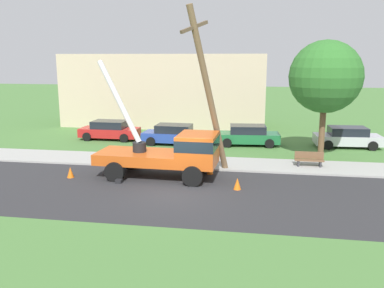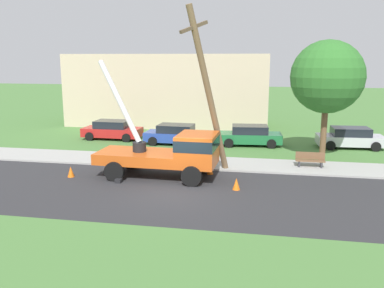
# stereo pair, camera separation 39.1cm
# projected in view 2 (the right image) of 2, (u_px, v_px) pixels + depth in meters

# --- Properties ---
(ground_plane) EXTENTS (120.00, 120.00, 0.00)m
(ground_plane) POSITION_uv_depth(u_px,v_px,m) (211.00, 141.00, 30.47)
(ground_plane) COLOR #477538
(road_asphalt) EXTENTS (80.00, 7.90, 0.01)m
(road_asphalt) POSITION_uv_depth(u_px,v_px,m) (175.00, 192.00, 18.93)
(road_asphalt) COLOR #2B2B2D
(road_asphalt) RESTS_ON ground
(sidewalk_strip) EXTENTS (80.00, 2.97, 0.10)m
(sidewalk_strip) POSITION_uv_depth(u_px,v_px,m) (195.00, 162.00, 24.15)
(sidewalk_strip) COLOR #9E9E99
(sidewalk_strip) RESTS_ON ground
(utility_truck) EXTENTS (6.76, 3.21, 5.98)m
(utility_truck) POSITION_uv_depth(u_px,v_px,m) (173.00, 151.00, 21.00)
(utility_truck) COLOR #C65119
(utility_truck) RESTS_ON ground
(leaning_utility_pole) EXTENTS (2.27, 2.94, 8.66)m
(leaning_utility_pole) POSITION_uv_depth(u_px,v_px,m) (208.00, 91.00, 20.95)
(leaning_utility_pole) COLOR brown
(leaning_utility_pole) RESTS_ON ground
(traffic_cone_ahead) EXTENTS (0.36, 0.36, 0.56)m
(traffic_cone_ahead) POSITION_uv_depth(u_px,v_px,m) (236.00, 184.00, 19.27)
(traffic_cone_ahead) COLOR orange
(traffic_cone_ahead) RESTS_ON ground
(traffic_cone_behind) EXTENTS (0.36, 0.36, 0.56)m
(traffic_cone_behind) POSITION_uv_depth(u_px,v_px,m) (71.00, 172.00, 21.34)
(traffic_cone_behind) COLOR orange
(traffic_cone_behind) RESTS_ON ground
(traffic_cone_curbside) EXTENTS (0.36, 0.36, 0.56)m
(traffic_cone_curbside) POSITION_uv_depth(u_px,v_px,m) (210.00, 169.00, 21.86)
(traffic_cone_curbside) COLOR orange
(traffic_cone_curbside) RESTS_ON ground
(parked_sedan_red) EXTENTS (4.43, 2.06, 1.42)m
(parked_sedan_red) POSITION_uv_depth(u_px,v_px,m) (112.00, 130.00, 31.19)
(parked_sedan_red) COLOR #B21E1E
(parked_sedan_red) RESTS_ON ground
(parked_sedan_blue) EXTENTS (4.47, 2.14, 1.42)m
(parked_sedan_blue) POSITION_uv_depth(u_px,v_px,m) (176.00, 134.00, 29.35)
(parked_sedan_blue) COLOR #263F99
(parked_sedan_blue) RESTS_ON ground
(parked_sedan_green) EXTENTS (4.54, 2.26, 1.42)m
(parked_sedan_green) POSITION_uv_depth(u_px,v_px,m) (250.00, 135.00, 28.95)
(parked_sedan_green) COLOR #1E6638
(parked_sedan_green) RESTS_ON ground
(parked_sedan_silver) EXTENTS (4.50, 2.18, 1.42)m
(parked_sedan_silver) POSITION_uv_depth(u_px,v_px,m) (350.00, 138.00, 28.11)
(parked_sedan_silver) COLOR #B7B7BF
(parked_sedan_silver) RESTS_ON ground
(park_bench) EXTENTS (1.60, 0.45, 0.90)m
(park_bench) POSITION_uv_depth(u_px,v_px,m) (310.00, 160.00, 22.97)
(park_bench) COLOR brown
(park_bench) RESTS_ON ground
(roadside_tree_near) EXTENTS (4.27, 4.27, 7.13)m
(roadside_tree_near) POSITION_uv_depth(u_px,v_px,m) (327.00, 77.00, 23.90)
(roadside_tree_near) COLOR brown
(roadside_tree_near) RESTS_ON ground
(lowrise_building_backdrop) EXTENTS (18.00, 6.00, 6.40)m
(lowrise_building_backdrop) POSITION_uv_depth(u_px,v_px,m) (169.00, 90.00, 37.57)
(lowrise_building_backdrop) COLOR #C6B293
(lowrise_building_backdrop) RESTS_ON ground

